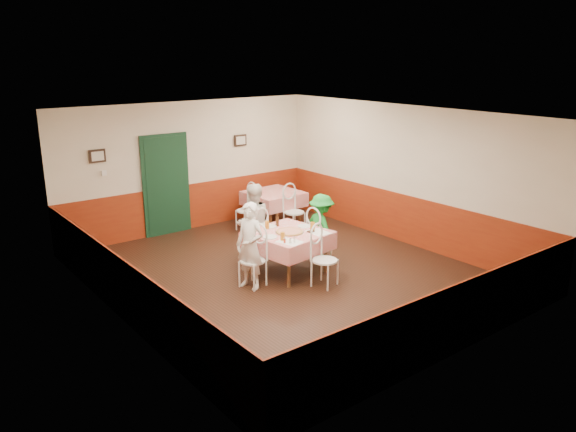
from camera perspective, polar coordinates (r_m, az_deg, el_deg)
floor at (r=9.99m, az=-0.03°, el=-5.93°), size 7.00×7.00×0.00m
ceiling at (r=9.30m, az=-0.03°, el=10.25°), size 7.00×7.00×0.00m
back_wall at (r=12.44m, az=-9.98°, el=5.01°), size 6.00×0.10×2.80m
front_wall at (r=7.23m, az=17.24°, el=-3.66°), size 6.00×0.10×2.80m
left_wall at (r=8.14m, az=-16.98°, el=-1.42°), size 0.10×7.00×2.80m
right_wall at (r=11.59m, az=11.82°, el=4.09°), size 0.10×7.00×2.80m
wainscot_back at (r=12.63m, az=-9.75°, el=0.99°), size 6.00×0.03×1.00m
wainscot_front at (r=7.58m, az=16.57°, el=-10.05°), size 6.00×0.03×1.00m
wainscot_left at (r=8.45m, az=-16.38°, el=-7.23°), size 0.03×7.00×1.00m
wainscot_right at (r=11.79m, az=11.52°, el=-0.20°), size 0.03×7.00×1.00m
door at (r=12.21m, az=-12.27°, el=2.99°), size 0.96×0.06×2.10m
picture_left at (r=11.54m, az=-18.80°, el=5.79°), size 0.32×0.03×0.26m
picture_right at (r=12.97m, az=-4.86°, el=7.67°), size 0.32×0.03×0.26m
thermostat at (r=11.63m, az=-18.18°, el=4.17°), size 0.10×0.03×0.10m
main_table at (r=9.94m, az=0.00°, el=-3.74°), size 1.39×1.39×0.77m
second_table at (r=12.74m, az=-1.46°, el=0.78°), size 1.16×1.16×0.77m
chair_left at (r=9.36m, az=-3.62°, el=-4.58°), size 0.52×0.52×0.90m
chair_right at (r=10.51m, az=3.21°, el=-2.21°), size 0.46×0.46×0.90m
chair_far at (r=10.49m, az=-3.35°, el=-2.25°), size 0.46×0.46×0.90m
chair_near at (r=9.38m, az=3.76°, el=-4.53°), size 0.53×0.53×0.90m
chair_second_a at (r=12.31m, az=-4.27°, el=0.54°), size 0.43×0.43×0.90m
chair_second_b at (r=12.14m, az=0.64°, el=0.37°), size 0.43×0.43×0.90m
pizza at (r=9.78m, az=0.16°, el=-1.60°), size 0.53×0.53×0.03m
plate_left at (r=9.53m, az=-1.84°, el=-2.14°), size 0.28×0.28×0.01m
plate_right at (r=10.12m, az=1.69°, el=-1.03°), size 0.28×0.28×0.01m
plate_far at (r=10.10m, az=-1.87°, el=-1.07°), size 0.28×0.28×0.01m
glass_a at (r=9.35m, az=-0.55°, el=-2.08°), size 0.09×0.09×0.14m
glass_b at (r=9.89m, az=2.50°, el=-1.05°), size 0.09×0.09×0.15m
glass_c at (r=9.98m, az=-2.13°, el=-0.91°), size 0.09×0.09×0.14m
beer_bottle at (r=10.12m, az=-1.09°, el=-0.44°), size 0.07×0.07×0.21m
shaker_a at (r=9.22m, az=0.22°, el=-2.53°), size 0.04×0.04×0.09m
shaker_b at (r=9.27m, az=0.65°, el=-2.43°), size 0.04×0.04×0.09m
shaker_c at (r=9.23m, az=-0.34°, el=-2.51°), size 0.04×0.04×0.09m
menu_left at (r=9.30m, az=0.17°, el=-2.64°), size 0.40×0.47×0.00m
menu_right at (r=9.81m, az=3.08°, el=-1.64°), size 0.32×0.42×0.00m
wallet at (r=9.81m, az=2.33°, el=-1.57°), size 0.12×0.11×0.02m
diner_left at (r=9.23m, az=-3.88°, el=-3.05°), size 0.49×0.61×1.46m
diner_far at (r=10.43m, az=-3.57°, el=-0.69°), size 0.76×0.61×1.48m
diner_right at (r=10.49m, az=3.41°, el=-1.17°), size 0.56×0.87×1.27m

